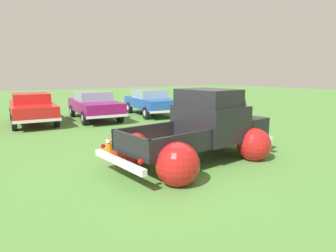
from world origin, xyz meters
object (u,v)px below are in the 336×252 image
object	(u,v)px
lane_cone_0	(109,145)
spectator_0	(227,108)
show_car_1	(32,107)
vintage_pickup_truck	(203,132)
show_car_2	(94,104)
show_car_3	(151,101)

from	to	relation	value
lane_cone_0	spectator_0	bearing A→B (deg)	3.19
show_car_1	lane_cone_0	xyz separation A→B (m)	(0.96, -7.05, -0.47)
lane_cone_0	show_car_1	bearing A→B (deg)	97.72
spectator_0	lane_cone_0	size ratio (longest dim) A/B	2.79
vintage_pickup_truck	show_car_2	size ratio (longest dim) A/B	1.01
spectator_0	vintage_pickup_truck	bearing A→B (deg)	-21.20
show_car_2	show_car_1	bearing A→B (deg)	-91.73
vintage_pickup_truck	show_car_1	distance (m)	9.35
show_car_2	lane_cone_0	distance (m)	7.00
show_car_1	lane_cone_0	world-z (taller)	show_car_1
show_car_2	lane_cone_0	bearing A→B (deg)	-11.16
show_car_2	show_car_3	size ratio (longest dim) A/B	1.07
show_car_1	spectator_0	size ratio (longest dim) A/B	2.63
show_car_1	show_car_3	bearing A→B (deg)	88.75
show_car_1	show_car_3	size ratio (longest dim) A/B	1.04
vintage_pickup_truck	show_car_2	bearing A→B (deg)	84.44
vintage_pickup_truck	show_car_1	world-z (taller)	vintage_pickup_truck
show_car_2	spectator_0	bearing A→B (deg)	30.13
vintage_pickup_truck	lane_cone_0	distance (m)	2.74
show_car_3	spectator_0	xyz separation A→B (m)	(-0.21, -6.23, 0.23)
show_car_1	vintage_pickup_truck	bearing A→B (deg)	22.16
show_car_1	show_car_3	distance (m)	6.15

